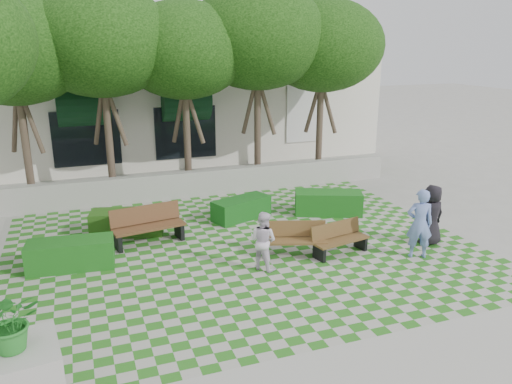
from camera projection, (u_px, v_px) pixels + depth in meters
name	position (u px, v px, depth m)	size (l,w,h in m)	color
ground	(258.00, 265.00, 12.26)	(90.00, 90.00, 0.00)	gray
lawn	(245.00, 249.00, 13.16)	(12.00, 12.00, 0.00)	#2B721E
sidewalk_south	(359.00, 381.00, 8.03)	(16.00, 2.00, 0.01)	#9E9B93
retaining_wall	(197.00, 183.00, 17.71)	(15.00, 0.36, 0.90)	#9E9B93
bench_east	(339.00, 239.00, 12.81)	(1.63, 0.81, 0.82)	#51381B
bench_mid	(294.00, 240.00, 12.74)	(1.73, 1.04, 0.86)	brown
bench_west	(148.00, 226.00, 13.48)	(2.01, 0.95, 1.01)	#50311B
hedge_east	(328.00, 203.00, 15.83)	(2.08, 0.83, 0.73)	#165317
hedge_midright	(241.00, 209.00, 15.42)	(1.84, 0.74, 0.64)	#134A17
hedge_midleft	(127.00, 222.00, 14.15)	(1.99, 0.80, 0.70)	#1F4913
hedge_west	(71.00, 254.00, 12.02)	(2.00, 0.80, 0.70)	#155115
planter_front	(18.00, 368.00, 7.07)	(1.25, 1.25, 2.00)	#9E9B93
person_blue	(420.00, 224.00, 12.46)	(0.66, 0.43, 1.80)	#7188CE
person_dark	(431.00, 215.00, 13.30)	(0.81, 0.53, 1.66)	black
person_white	(263.00, 241.00, 11.87)	(0.70, 0.55, 1.44)	silver
tree_row	(136.00, 45.00, 15.52)	(17.70, 13.40, 7.41)	#47382B
building	(176.00, 101.00, 24.51)	(18.00, 8.92, 5.15)	silver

